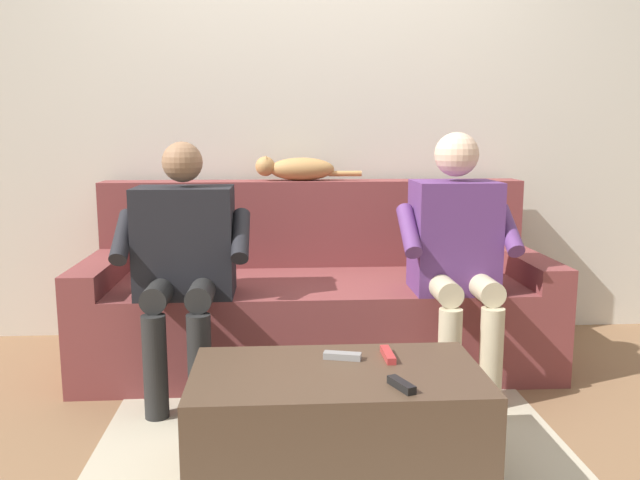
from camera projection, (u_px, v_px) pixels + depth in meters
ground_plane at (328, 420)px, 2.65m from camera, size 8.00×8.00×0.00m
back_wall at (311, 110)px, 3.67m from camera, size 4.94×0.06×2.58m
couch at (317, 299)px, 3.35m from camera, size 2.29×0.89×0.90m
coffee_table at (337, 422)px, 2.21m from camera, size 0.99×0.54×0.37m
person_left_seated at (456, 245)px, 2.92m from camera, size 0.53×0.52×1.17m
person_right_seated at (184, 252)px, 2.85m from camera, size 0.58×0.53×1.13m
cat_on_backrest at (297, 169)px, 3.52m from camera, size 0.58×0.14×0.14m
remote_black at (401, 385)px, 2.02m from camera, size 0.08×0.12×0.03m
remote_gray at (342, 356)px, 2.29m from camera, size 0.14×0.07×0.02m
remote_red at (388, 355)px, 2.30m from camera, size 0.03×0.15×0.02m
floor_rug at (334, 454)px, 2.36m from camera, size 1.77×1.76×0.01m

